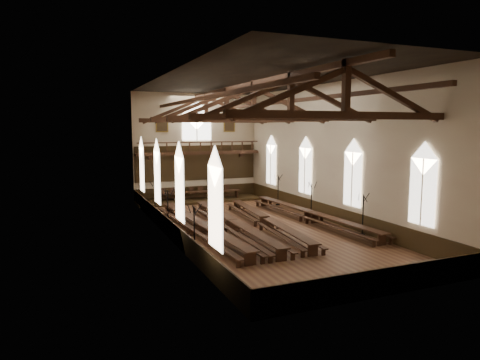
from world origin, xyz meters
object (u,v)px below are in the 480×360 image
at_px(refectory_row_b, 233,222).
at_px(candelabrum_right_near, 363,223).
at_px(candelabrum_right_mid, 311,206).
at_px(candelabrum_left_far, 155,206).
at_px(refectory_row_c, 267,220).
at_px(dais, 199,200).
at_px(candelabrum_right_far, 278,196).
at_px(refectory_row_d, 311,214).
at_px(high_table, 199,192).
at_px(candelabrum_left_mid, 168,217).
at_px(candelabrum_left_near, 194,240).
at_px(refectory_row_a, 200,225).

height_order(refectory_row_b, candelabrum_right_near, candelabrum_right_near).
bearing_deg(candelabrum_right_mid, candelabrum_left_far, 158.71).
height_order(refectory_row_c, dais, refectory_row_c).
xyz_separation_m(refectory_row_b, candelabrum_right_far, (7.19, 7.24, 0.25)).
height_order(refectory_row_d, high_table, high_table).
height_order(refectory_row_c, candelabrum_left_far, candelabrum_left_far).
bearing_deg(dais, candelabrum_left_far, -132.91).
bearing_deg(candelabrum_left_mid, candelabrum_right_far, 25.91).
bearing_deg(refectory_row_c, high_table, 95.76).
relative_size(candelabrum_left_near, candelabrum_right_far, 1.03).
distance_m(refectory_row_c, dais, 11.86).
height_order(dais, candelabrum_right_mid, candelabrum_right_mid).
bearing_deg(refectory_row_b, dais, 83.61).
bearing_deg(candelabrum_left_mid, high_table, 62.16).
height_order(refectory_row_a, refectory_row_c, refectory_row_a).
bearing_deg(candelabrum_left_far, candelabrum_right_near, -43.13).
relative_size(refectory_row_b, candelabrum_left_near, 5.28).
distance_m(refectory_row_b, candelabrum_right_far, 10.21).
bearing_deg(high_table, candelabrum_left_mid, -117.84).
height_order(refectory_row_b, high_table, high_table).
height_order(candelabrum_left_far, candelabrum_right_mid, candelabrum_left_far).
xyz_separation_m(candelabrum_left_far, candelabrum_right_near, (11.10, -10.40, -0.05)).
distance_m(candelabrum_left_mid, candelabrum_right_far, 12.34).
bearing_deg(candelabrum_right_near, refectory_row_d, 101.25).
height_order(dais, candelabrum_right_far, candelabrum_right_far).
bearing_deg(candelabrum_right_far, candelabrum_left_mid, -154.09).
distance_m(dais, candelabrum_left_far, 7.72).
bearing_deg(refectory_row_a, dais, 73.02).
bearing_deg(refectory_row_a, candelabrum_right_mid, 10.13).
xyz_separation_m(refectory_row_a, candelabrum_right_near, (9.42, -4.39, 0.23)).
bearing_deg(candelabrum_left_near, refectory_row_a, 68.94).
height_order(candelabrum_left_near, candelabrum_right_near, candelabrum_left_near).
bearing_deg(refectory_row_b, candelabrum_right_mid, 14.04).
height_order(high_table, candelabrum_left_near, candelabrum_left_near).
distance_m(refectory_row_d, candelabrum_left_near, 11.17).
relative_size(refectory_row_a, candelabrum_left_near, 5.40).
height_order(dais, candelabrum_left_near, candelabrum_left_near).
distance_m(refectory_row_a, refectory_row_b, 2.24).
relative_size(dais, candelabrum_right_near, 4.21).
distance_m(refectory_row_c, candelabrum_right_mid, 5.04).
relative_size(high_table, candelabrum_left_far, 2.75).
height_order(refectory_row_b, candelabrum_right_mid, candelabrum_right_mid).
height_order(dais, candelabrum_left_mid, candelabrum_left_mid).
xyz_separation_m(refectory_row_b, candelabrum_right_near, (7.19, -4.28, 0.25)).
relative_size(refectory_row_a, refectory_row_c, 1.04).
relative_size(refectory_row_b, high_table, 1.87).
height_order(refectory_row_c, candelabrum_right_near, candelabrum_right_near).
xyz_separation_m(high_table, candelabrum_left_far, (-5.23, -5.62, 0.04)).
xyz_separation_m(refectory_row_c, candelabrum_right_mid, (4.68, 1.84, 0.29)).
bearing_deg(refectory_row_b, candelabrum_right_near, -30.75).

